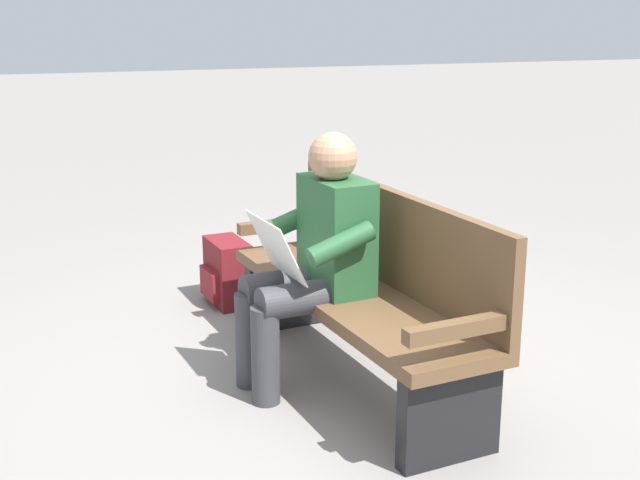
% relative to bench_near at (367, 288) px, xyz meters
% --- Properties ---
extents(ground_plane, '(40.00, 40.00, 0.00)m').
position_rel_bench_near_xyz_m(ground_plane, '(-0.01, 0.07, -0.46)').
color(ground_plane, gray).
extents(bench_near, '(1.84, 0.68, 0.90)m').
position_rel_bench_near_xyz_m(bench_near, '(0.00, 0.00, 0.00)').
color(bench_near, brown).
rests_on(bench_near, ground).
extents(person_seated, '(0.60, 0.60, 1.18)m').
position_rel_bench_near_xyz_m(person_seated, '(0.05, 0.24, 0.17)').
color(person_seated, '#23512D').
rests_on(person_seated, ground).
extents(backpack, '(0.37, 0.26, 0.39)m').
position_rel_bench_near_xyz_m(backpack, '(1.27, 0.38, -0.27)').
color(backpack, maroon).
rests_on(backpack, ground).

